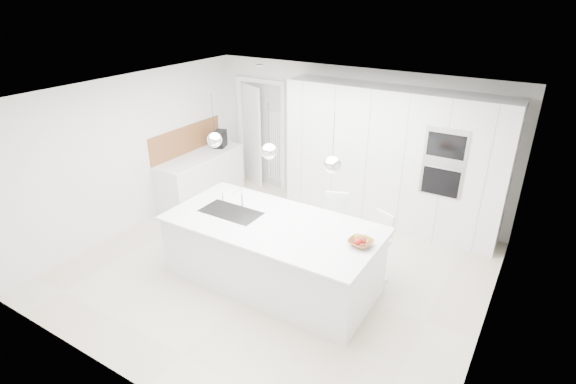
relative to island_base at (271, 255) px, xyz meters
The scene contains 26 objects.
floor 0.53m from the island_base, 108.43° to the left, with size 5.50×5.50×0.00m, color beige.
wall_back 2.92m from the island_base, 92.05° to the left, with size 5.50×5.50×0.00m, color silver.
wall_left 2.98m from the island_base, behind, with size 5.00×5.00×0.00m, color silver.
ceiling 2.09m from the island_base, 108.43° to the left, with size 5.50×5.50×0.00m, color white.
tall_cabinets 2.69m from the island_base, 74.36° to the left, with size 3.60×0.60×2.30m, color white.
oven_stack 2.86m from the island_base, 53.85° to the left, with size 0.62×0.04×1.05m, color #A5A5A8, non-canonical shape.
doorway_frame 3.50m from the island_base, 126.50° to the left, with size 1.11×0.08×2.13m, color white, non-canonical shape.
hallway_door 3.61m from the island_base, 130.22° to the left, with size 0.82×0.04×2.00m, color white.
radiator 3.28m from the island_base, 122.08° to the left, with size 0.32×0.04×1.40m, color white, non-canonical shape.
left_base_cabinets 2.96m from the island_base, 149.53° to the left, with size 0.60×1.80×0.86m, color white.
left_worktop 2.99m from the island_base, 149.53° to the left, with size 0.62×1.82×0.04m, color white.
oak_backsplash 3.29m from the island_base, 152.14° to the left, with size 0.02×1.80×0.50m, color brown.
island_base is the anchor object (origin of this frame).
island_worktop 0.45m from the island_base, 90.00° to the left, with size 2.84×1.40×0.04m, color white.
island_sink 0.76m from the island_base, behind, with size 0.84×0.44×0.18m, color #3F3F42, non-canonical shape.
island_tap 0.89m from the island_base, 161.57° to the left, with size 0.02×0.02×0.30m, color white.
pendant_left 1.70m from the island_base, behind, with size 0.20×0.20×0.20m, color white.
pendant_mid 1.47m from the island_base, 146.31° to the right, with size 0.20×0.20×0.20m, color white.
pendant_right 1.70m from the island_base, ahead, with size 0.20×0.20×0.20m, color white.
fruit_bowl 1.31m from the island_base, ahead, with size 0.29×0.29×0.07m, color brown.
espresso_machine 3.33m from the island_base, 140.59° to the left, with size 0.19×0.29×0.32m, color black.
bar_stool_left 1.00m from the island_base, 63.35° to the left, with size 0.35×0.48×1.05m, color white, non-canonical shape.
bar_stool_right 1.47m from the island_base, 34.66° to the left, with size 0.32×0.44×0.96m, color white, non-canonical shape.
apple_a 1.36m from the island_base, ahead, with size 0.08×0.08×0.08m, color #B0201B.
apple_b 1.31m from the island_base, ahead, with size 0.09×0.09×0.09m, color #B0201B.
banana_bunch 1.36m from the island_base, ahead, with size 0.19×0.19×0.03m, color gold.
Camera 1 is at (2.97, -4.54, 3.71)m, focal length 28.00 mm.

